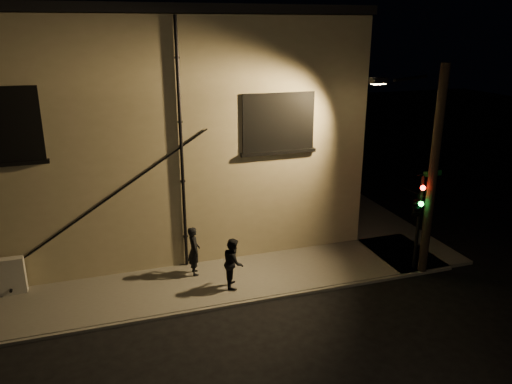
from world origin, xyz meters
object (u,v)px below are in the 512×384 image
object	(u,v)px
pedestrian_b	(233,262)
traffic_signal	(417,206)
streetlamp_pole	(430,168)
pedestrian_a	(194,251)

from	to	relation	value
pedestrian_b	traffic_signal	bearing A→B (deg)	-84.69
streetlamp_pole	pedestrian_b	bearing A→B (deg)	172.08
pedestrian_a	pedestrian_b	world-z (taller)	pedestrian_a
pedestrian_a	streetlamp_pole	distance (m)	8.21
pedestrian_a	traffic_signal	world-z (taller)	traffic_signal
pedestrian_b	streetlamp_pole	world-z (taller)	streetlamp_pole
traffic_signal	streetlamp_pole	xyz separation A→B (m)	(0.26, -0.08, 1.32)
pedestrian_a	traffic_signal	distance (m)	7.60
pedestrian_b	traffic_signal	xyz separation A→B (m)	(6.14, -0.80, 1.51)
pedestrian_a	traffic_signal	xyz separation A→B (m)	(7.18, -2.01, 1.48)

